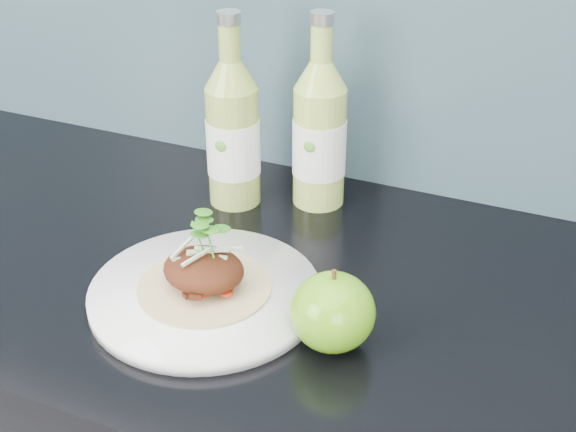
{
  "coord_description": "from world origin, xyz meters",
  "views": [
    {
      "loc": [
        0.34,
        0.95,
        1.46
      ],
      "look_at": [
        0.03,
        1.68,
        1.0
      ],
      "focal_mm": 50.0,
      "sensor_mm": 36.0,
      "label": 1
    }
  ],
  "objects_px": {
    "cider_bottle_left": "(233,134)",
    "cider_bottle_right": "(320,134)",
    "dinner_plate": "(205,294)",
    "green_apple": "(333,312)"
  },
  "relations": [
    {
      "from": "dinner_plate",
      "to": "green_apple",
      "type": "xyz_separation_m",
      "value": [
        0.17,
        -0.02,
        0.04
      ]
    },
    {
      "from": "cider_bottle_left",
      "to": "cider_bottle_right",
      "type": "distance_m",
      "value": 0.12
    },
    {
      "from": "green_apple",
      "to": "cider_bottle_right",
      "type": "relative_size",
      "value": 0.35
    },
    {
      "from": "dinner_plate",
      "to": "green_apple",
      "type": "relative_size",
      "value": 3.44
    },
    {
      "from": "cider_bottle_left",
      "to": "cider_bottle_right",
      "type": "height_order",
      "value": "same"
    },
    {
      "from": "dinner_plate",
      "to": "green_apple",
      "type": "bearing_deg",
      "value": -6.11
    },
    {
      "from": "green_apple",
      "to": "cider_bottle_right",
      "type": "bearing_deg",
      "value": 114.17
    },
    {
      "from": "dinner_plate",
      "to": "cider_bottle_left",
      "type": "bearing_deg",
      "value": 108.29
    },
    {
      "from": "dinner_plate",
      "to": "cider_bottle_right",
      "type": "xyz_separation_m",
      "value": [
        0.03,
        0.28,
        0.1
      ]
    },
    {
      "from": "green_apple",
      "to": "cider_bottle_right",
      "type": "height_order",
      "value": "cider_bottle_right"
    }
  ]
}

